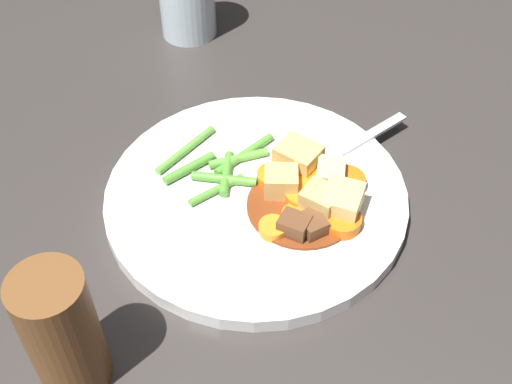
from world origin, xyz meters
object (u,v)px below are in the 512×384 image
(potato_chunk_4, at_px, (342,203))
(pepper_mill, at_px, (62,332))
(carrot_slice_0, at_px, (346,182))
(carrot_slice_3, at_px, (273,228))
(carrot_slice_2, at_px, (303,196))
(meat_chunk_1, at_px, (312,225))
(potato_chunk_1, at_px, (281,183))
(carrot_slice_6, at_px, (314,180))
(fork, at_px, (336,155))
(potato_chunk_3, at_px, (330,176))
(carrot_slice_1, at_px, (296,216))
(carrot_slice_5, at_px, (342,221))
(potato_chunk_0, at_px, (298,159))
(carrot_slice_4, at_px, (272,178))
(potato_chunk_2, at_px, (320,201))
(meat_chunk_0, at_px, (294,226))
(dinner_plate, at_px, (256,198))
(carrot_slice_7, at_px, (329,170))

(potato_chunk_4, distance_m, pepper_mill, 0.26)
(carrot_slice_0, relative_size, carrot_slice_3, 1.38)
(carrot_slice_2, distance_m, meat_chunk_1, 0.04)
(potato_chunk_1, bearing_deg, carrot_slice_2, -5.96)
(carrot_slice_6, bearing_deg, fork, 81.26)
(potato_chunk_3, relative_size, fork, 0.19)
(carrot_slice_1, xyz_separation_m, carrot_slice_5, (0.04, 0.01, 0.00))
(carrot_slice_3, xyz_separation_m, potato_chunk_0, (-0.01, 0.08, 0.01))
(carrot_slice_2, distance_m, carrot_slice_5, 0.04)
(carrot_slice_3, distance_m, carrot_slice_4, 0.06)
(carrot_slice_4, distance_m, carrot_slice_5, 0.08)
(potato_chunk_2, bearing_deg, carrot_slice_5, -20.14)
(potato_chunk_2, bearing_deg, meat_chunk_0, -110.77)
(carrot_slice_2, height_order, potato_chunk_1, potato_chunk_1)
(carrot_slice_6, relative_size, fork, 0.22)
(carrot_slice_1, relative_size, potato_chunk_3, 0.85)
(carrot_slice_0, xyz_separation_m, meat_chunk_0, (-0.02, -0.07, 0.00))
(dinner_plate, relative_size, carrot_slice_5, 8.05)
(carrot_slice_2, distance_m, potato_chunk_4, 0.04)
(potato_chunk_4, bearing_deg, meat_chunk_0, -128.76)
(potato_chunk_1, xyz_separation_m, potato_chunk_3, (0.04, 0.03, -0.00))
(meat_chunk_0, bearing_deg, carrot_slice_6, 93.52)
(potato_chunk_1, relative_size, fork, 0.19)
(carrot_slice_5, distance_m, fork, 0.09)
(potato_chunk_4, height_order, meat_chunk_1, potato_chunk_4)
(potato_chunk_0, bearing_deg, potato_chunk_1, -95.64)
(meat_chunk_0, xyz_separation_m, fork, (0.00, 0.11, -0.01))
(potato_chunk_2, relative_size, meat_chunk_1, 1.23)
(carrot_slice_2, bearing_deg, carrot_slice_6, 85.00)
(potato_chunk_1, xyz_separation_m, meat_chunk_0, (0.03, -0.04, -0.00))
(carrot_slice_0, bearing_deg, meat_chunk_0, -109.08)
(potato_chunk_1, distance_m, meat_chunk_0, 0.05)
(carrot_slice_7, xyz_separation_m, potato_chunk_4, (0.03, -0.04, 0.01))
(carrot_slice_2, relative_size, potato_chunk_4, 0.90)
(carrot_slice_2, bearing_deg, pepper_mill, -114.27)
(carrot_slice_2, distance_m, potato_chunk_0, 0.04)
(dinner_plate, bearing_deg, potato_chunk_0, 60.25)
(carrot_slice_3, bearing_deg, carrot_slice_6, 78.87)
(carrot_slice_5, bearing_deg, potato_chunk_4, 109.59)
(carrot_slice_6, distance_m, potato_chunk_4, 0.04)
(fork, bearing_deg, carrot_slice_4, -127.50)
(potato_chunk_0, relative_size, fork, 0.24)
(carrot_slice_6, xyz_separation_m, potato_chunk_1, (-0.02, -0.02, 0.01))
(carrot_slice_0, bearing_deg, potato_chunk_3, -167.70)
(carrot_slice_7, relative_size, potato_chunk_0, 0.88)
(potato_chunk_3, bearing_deg, potato_chunk_2, -85.74)
(meat_chunk_1, bearing_deg, carrot_slice_2, 122.34)
(carrot_slice_7, bearing_deg, meat_chunk_0, -93.15)
(meat_chunk_1, bearing_deg, carrot_slice_3, -156.10)
(potato_chunk_0, height_order, pepper_mill, pepper_mill)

